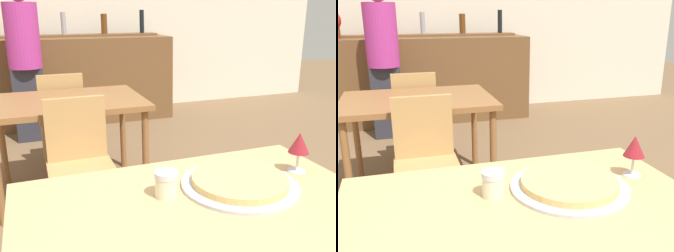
{
  "view_description": "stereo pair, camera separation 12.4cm",
  "coord_description": "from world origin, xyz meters",
  "views": [
    {
      "loc": [
        -0.48,
        -0.98,
        1.37
      ],
      "look_at": [
        0.09,
        0.55,
        0.87
      ],
      "focal_mm": 40.0,
      "sensor_mm": 36.0,
      "label": 1
    },
    {
      "loc": [
        -0.37,
        -1.02,
        1.37
      ],
      "look_at": [
        0.09,
        0.55,
        0.87
      ],
      "focal_mm": 40.0,
      "sensor_mm": 36.0,
      "label": 2
    }
  ],
  "objects": [
    {
      "name": "wall_back",
      "position": [
        0.0,
        4.35,
        1.4
      ],
      "size": [
        8.0,
        0.05,
        2.8
      ],
      "color": "silver",
      "rests_on": "ground_plane"
    },
    {
      "name": "dining_table_near",
      "position": [
        0.0,
        0.0,
        0.69
      ],
      "size": [
        1.19,
        0.77,
        0.77
      ],
      "color": "tan",
      "rests_on": "ground_plane"
    },
    {
      "name": "dining_table_far",
      "position": [
        -0.23,
        1.82,
        0.67
      ],
      "size": [
        1.12,
        0.81,
        0.75
      ],
      "color": "brown",
      "rests_on": "ground_plane"
    },
    {
      "name": "bar_counter",
      "position": [
        0.0,
        3.85,
        0.53
      ],
      "size": [
        2.6,
        0.56,
        1.07
      ],
      "color": "brown",
      "rests_on": "ground_plane"
    },
    {
      "name": "bar_back_shelf",
      "position": [
        -0.03,
        3.99,
        1.13
      ],
      "size": [
        2.39,
        0.24,
        0.33
      ],
      "color": "brown",
      "rests_on": "bar_counter"
    },
    {
      "name": "chair_far_side_front",
      "position": [
        -0.23,
        1.24,
        0.5
      ],
      "size": [
        0.4,
        0.4,
        0.87
      ],
      "color": "tan",
      "rests_on": "ground_plane"
    },
    {
      "name": "chair_far_side_back",
      "position": [
        -0.23,
        2.4,
        0.5
      ],
      "size": [
        0.4,
        0.4,
        0.87
      ],
      "rotation": [
        0.0,
        0.0,
        3.14
      ],
      "color": "tan",
      "rests_on": "ground_plane"
    },
    {
      "name": "pizza_tray",
      "position": [
        0.19,
        0.07,
        0.79
      ],
      "size": [
        0.42,
        0.42,
        0.04
      ],
      "color": "#B7B7BC",
      "rests_on": "dining_table_near"
    },
    {
      "name": "cheese_shaker",
      "position": [
        -0.09,
        0.09,
        0.82
      ],
      "size": [
        0.08,
        0.08,
        0.09
      ],
      "color": "beige",
      "rests_on": "dining_table_near"
    },
    {
      "name": "person_standing",
      "position": [
        -0.49,
        3.27,
        0.91
      ],
      "size": [
        0.34,
        0.34,
        1.67
      ],
      "color": "#2D2D38",
      "rests_on": "ground_plane"
    },
    {
      "name": "wine_glass",
      "position": [
        0.47,
        0.11,
        0.89
      ],
      "size": [
        0.08,
        0.08,
        0.16
      ],
      "color": "silver",
      "rests_on": "dining_table_near"
    }
  ]
}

